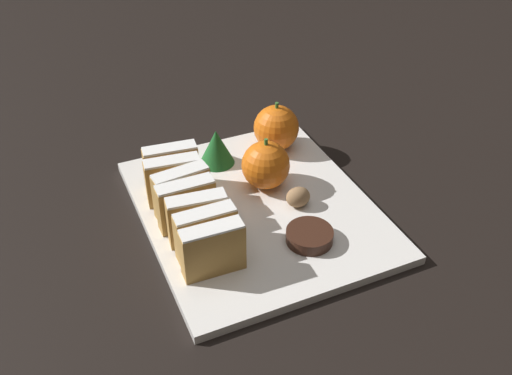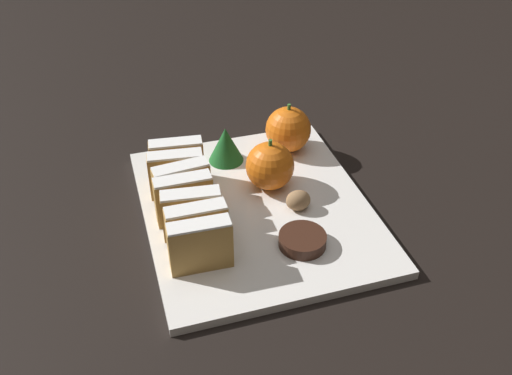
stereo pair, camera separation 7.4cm
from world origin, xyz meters
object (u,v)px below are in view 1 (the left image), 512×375
orange_far (266,165)px  walnut (298,197)px  orange_near (276,128)px  chocolate_cookie (309,236)px

orange_far → walnut: orange_far is taller
orange_near → chocolate_cookie: size_ratio=1.31×
orange_near → orange_far: bearing=-124.0°
orange_far → walnut: 0.07m
orange_near → walnut: 0.15m
orange_far → walnut: (0.02, -0.06, -0.02)m
orange_near → orange_far: (-0.06, -0.08, -0.00)m
orange_far → chocolate_cookie: size_ratio=1.28×
orange_far → orange_near: bearing=56.0°
walnut → orange_near: bearing=76.1°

